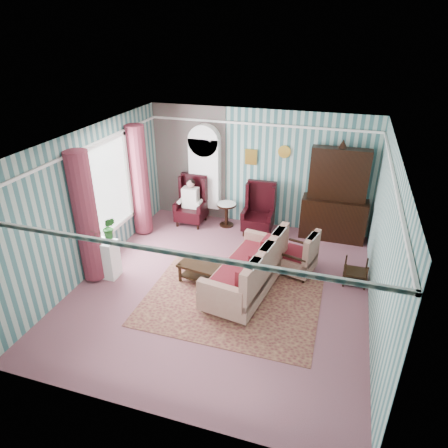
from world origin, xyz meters
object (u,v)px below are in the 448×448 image
(wingback_left, at_px, (191,201))
(sofa, at_px, (246,268))
(dresser_hutch, at_px, (337,192))
(wingback_right, at_px, (258,210))
(bookcase, at_px, (205,178))
(plant_stand, at_px, (104,258))
(coffee_table, at_px, (203,273))
(round_side_table, at_px, (227,215))
(nest_table, at_px, (355,272))
(seated_woman, at_px, (191,202))
(floral_armchair, at_px, (297,249))

(wingback_left, bearing_deg, sofa, -49.26)
(dresser_hutch, bearing_deg, wingback_right, -171.23)
(bookcase, height_order, plant_stand, bookcase)
(wingback_right, height_order, coffee_table, wingback_right)
(round_side_table, xyz_separation_m, sofa, (1.15, -2.53, 0.18))
(sofa, bearing_deg, coffee_table, 98.54)
(nest_table, distance_m, sofa, 2.19)
(round_side_table, bearing_deg, wingback_left, -170.54)
(seated_woman, bearing_deg, dresser_hutch, 4.41)
(wingback_left, xyz_separation_m, seated_woman, (0.00, 0.00, -0.04))
(nest_table, distance_m, coffee_table, 3.01)
(dresser_hutch, relative_size, nest_table, 4.37)
(wingback_left, distance_m, nest_table, 4.37)
(coffee_table, bearing_deg, nest_table, 15.79)
(dresser_hutch, xyz_separation_m, round_side_table, (-2.60, -0.12, -0.88))
(floral_armchair, bearing_deg, dresser_hutch, -4.93)
(bookcase, distance_m, dresser_hutch, 3.25)
(floral_armchair, bearing_deg, bookcase, 68.86)
(bookcase, height_order, floral_armchair, bookcase)
(sofa, relative_size, coffee_table, 2.40)
(seated_woman, xyz_separation_m, plant_stand, (-0.80, -2.75, -0.19))
(seated_woman, distance_m, plant_stand, 2.87)
(bookcase, xyz_separation_m, coffee_table, (0.92, -2.76, -0.92))
(bookcase, xyz_separation_m, round_side_table, (0.65, -0.24, -0.82))
(plant_stand, bearing_deg, seated_woman, 73.78)
(dresser_hutch, relative_size, sofa, 1.08)
(seated_woman, height_order, floral_armchair, seated_woman)
(dresser_hutch, height_order, nest_table, dresser_hutch)
(sofa, xyz_separation_m, floral_armchair, (0.85, 0.90, 0.06))
(nest_table, relative_size, sofa, 0.25)
(dresser_hutch, bearing_deg, nest_table, -72.61)
(bookcase, xyz_separation_m, dresser_hutch, (3.25, -0.12, 0.06))
(dresser_hutch, distance_m, round_side_table, 2.75)
(bookcase, xyz_separation_m, wingback_right, (1.50, -0.39, -0.50))
(round_side_table, distance_m, plant_stand, 3.36)
(wingback_left, relative_size, wingback_right, 1.00)
(dresser_hutch, relative_size, floral_armchair, 2.20)
(bookcase, xyz_separation_m, wingback_left, (-0.25, -0.39, -0.50))
(floral_armchair, bearing_deg, coffee_table, 131.36)
(round_side_table, distance_m, nest_table, 3.60)
(sofa, distance_m, coffee_table, 0.92)
(bookcase, height_order, wingback_right, bookcase)
(seated_woman, distance_m, coffee_table, 2.67)
(wingback_right, xyz_separation_m, plant_stand, (-2.55, -2.75, -0.22))
(wingback_right, height_order, sofa, wingback_right)
(floral_armchair, xyz_separation_m, coffee_table, (-1.73, -0.89, -0.33))
(dresser_hutch, bearing_deg, round_side_table, -177.36)
(wingback_right, height_order, floral_armchair, wingback_right)
(round_side_table, xyz_separation_m, coffee_table, (0.27, -2.52, -0.10))
(wingback_right, distance_m, round_side_table, 0.92)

